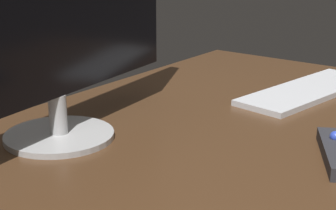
% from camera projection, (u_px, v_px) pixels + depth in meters
% --- Properties ---
extents(desk, '(1.40, 0.84, 0.02)m').
position_uv_depth(desk, '(209.00, 146.00, 1.01)').
color(desk, '#4C301C').
rests_on(desk, ground).
extents(keyboard, '(0.43, 0.19, 0.01)m').
position_uv_depth(keyboard, '(308.00, 90.00, 1.30)').
color(keyboard, silver).
rests_on(keyboard, desk).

